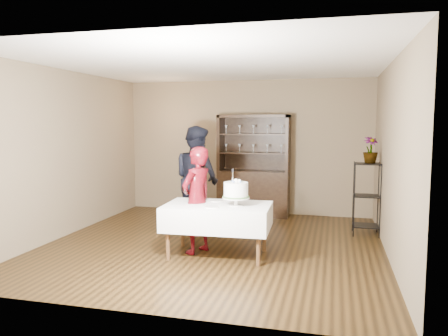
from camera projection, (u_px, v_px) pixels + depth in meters
The scene contains 14 objects.
floor at pixel (214, 244), 6.65m from camera, with size 5.00×5.00×0.00m, color black.
ceiling at pixel (213, 64), 6.36m from camera, with size 5.00×5.00×0.00m, color white.
back_wall at pixel (246, 147), 8.91m from camera, with size 5.00×0.02×2.70m, color #73664A.
wall_left at pixel (66, 153), 7.12m from camera, with size 0.02×5.00×2.70m, color #73664A.
wall_right at pixel (391, 160), 5.89m from camera, with size 0.02×5.00×2.70m, color #73664A.
china_hutch at pixel (254, 182), 8.70m from camera, with size 1.40×0.48×2.00m.
plant_etagere at pixel (367, 196), 7.17m from camera, with size 0.42×0.42×1.20m.
cake_table at pixel (218, 217), 6.04m from camera, with size 1.49×0.96×0.72m.
woman at pixel (197, 200), 6.18m from camera, with size 0.55×0.36×1.52m, color #330410.
man at pixel (197, 178), 7.48m from camera, with size 0.87×0.68×1.79m, color black.
cake at pixel (236, 191), 5.92m from camera, with size 0.40×0.40×0.51m.
plate_near at pixel (212, 207), 5.81m from camera, with size 0.19×0.19×0.01m, color silver.
plate_far at pixel (217, 201), 6.28m from camera, with size 0.19×0.19×0.01m, color silver.
potted_plant at pixel (370, 150), 7.11m from camera, with size 0.24×0.24×0.43m, color #416831.
Camera 1 is at (1.75, -6.25, 1.85)m, focal length 35.00 mm.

